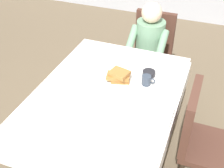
{
  "coord_description": "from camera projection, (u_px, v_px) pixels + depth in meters",
  "views": [
    {
      "loc": [
        0.7,
        -1.71,
        2.18
      ],
      "look_at": [
        0.03,
        0.05,
        0.79
      ],
      "focal_mm": 46.97,
      "sensor_mm": 36.0,
      "label": 1
    }
  ],
  "objects": [
    {
      "name": "ground_plane",
      "position": [
        107.0,
        153.0,
        2.78
      ],
      "size": [
        14.0,
        14.0,
        0.0
      ],
      "primitive_type": "plane",
      "color": "brown"
    },
    {
      "name": "dining_table_main",
      "position": [
        107.0,
        100.0,
        2.39
      ],
      "size": [
        1.12,
        1.52,
        0.74
      ],
      "color": "white",
      "rests_on": "ground"
    },
    {
      "name": "chair_diner",
      "position": [
        152.0,
        49.0,
        3.32
      ],
      "size": [
        0.44,
        0.45,
        0.93
      ],
      "rotation": [
        0.0,
        0.0,
        3.14
      ],
      "color": "#4C2D23",
      "rests_on": "ground"
    },
    {
      "name": "diner_person",
      "position": [
        149.0,
        44.0,
        3.12
      ],
      "size": [
        0.4,
        0.43,
        1.12
      ],
      "rotation": [
        0.0,
        0.0,
        3.14
      ],
      "color": "gray",
      "rests_on": "ground"
    },
    {
      "name": "chair_right_side",
      "position": [
        200.0,
        135.0,
        2.24
      ],
      "size": [
        0.45,
        0.44,
        0.93
      ],
      "rotation": [
        0.0,
        0.0,
        -1.57
      ],
      "color": "#4C2D23",
      "rests_on": "ground"
    },
    {
      "name": "plate_breakfast",
      "position": [
        120.0,
        81.0,
        2.43
      ],
      "size": [
        0.28,
        0.28,
        0.02
      ],
      "primitive_type": "cylinder",
      "color": "white",
      "rests_on": "dining_table_main"
    },
    {
      "name": "breakfast_stack",
      "position": [
        119.0,
        76.0,
        2.4
      ],
      "size": [
        0.21,
        0.19,
        0.1
      ],
      "color": "#A36B33",
      "rests_on": "plate_breakfast"
    },
    {
      "name": "cup_coffee",
      "position": [
        147.0,
        80.0,
        2.39
      ],
      "size": [
        0.11,
        0.08,
        0.08
      ],
      "color": "#333D4C",
      "rests_on": "dining_table_main"
    },
    {
      "name": "bowl_butter",
      "position": [
        149.0,
        73.0,
        2.5
      ],
      "size": [
        0.11,
        0.11,
        0.04
      ],
      "primitive_type": "cylinder",
      "color": "black",
      "rests_on": "dining_table_main"
    },
    {
      "name": "syrup_pitcher",
      "position": [
        104.0,
        63.0,
        2.61
      ],
      "size": [
        0.08,
        0.08,
        0.07
      ],
      "color": "silver",
      "rests_on": "dining_table_main"
    },
    {
      "name": "fork_left_of_plate",
      "position": [
        98.0,
        78.0,
        2.48
      ],
      "size": [
        0.04,
        0.18,
        0.0
      ],
      "primitive_type": "cube",
      "rotation": [
        0.0,
        0.0,
        1.45
      ],
      "color": "silver",
      "rests_on": "dining_table_main"
    },
    {
      "name": "knife_right_of_plate",
      "position": [
        141.0,
        88.0,
        2.37
      ],
      "size": [
        0.04,
        0.2,
        0.0
      ],
      "primitive_type": "cube",
      "rotation": [
        0.0,
        0.0,
        1.69
      ],
      "color": "silver",
      "rests_on": "dining_table_main"
    },
    {
      "name": "spoon_near_edge",
      "position": [
        105.0,
        102.0,
        2.23
      ],
      "size": [
        0.15,
        0.05,
        0.0
      ],
      "primitive_type": "cube",
      "rotation": [
        0.0,
        0.0,
        0.24
      ],
      "color": "silver",
      "rests_on": "dining_table_main"
    },
    {
      "name": "napkin_folded",
      "position": [
        78.0,
        86.0,
        2.39
      ],
      "size": [
        0.17,
        0.13,
        0.01
      ],
      "primitive_type": "cube",
      "rotation": [
        0.0,
        0.0,
        -0.04
      ],
      "color": "white",
      "rests_on": "dining_table_main"
    }
  ]
}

